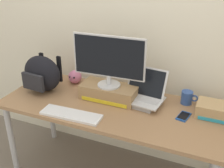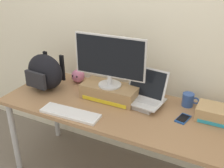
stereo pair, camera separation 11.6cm
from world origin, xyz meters
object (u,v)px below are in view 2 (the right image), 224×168
(messenger_backpack, at_px, (45,72))
(coffee_mug, at_px, (188,100))
(external_keyboard, at_px, (70,113))
(plush_toy, at_px, (78,76))
(toner_box_cyan, at_px, (220,115))
(toner_box_yellow, at_px, (110,92))
(open_laptop, at_px, (143,98))
(cell_phone, at_px, (183,119))
(desktop_monitor, at_px, (110,60))

(messenger_backpack, bearing_deg, coffee_mug, 16.33)
(external_keyboard, xyz_separation_m, plush_toy, (-0.25, 0.50, 0.05))
(messenger_backpack, relative_size, coffee_mug, 2.74)
(plush_toy, distance_m, toner_box_cyan, 1.24)
(toner_box_yellow, height_order, open_laptop, open_laptop)
(open_laptop, relative_size, external_keyboard, 0.73)
(messenger_backpack, height_order, coffee_mug, messenger_backpack)
(messenger_backpack, bearing_deg, cell_phone, 6.32)
(toner_box_yellow, distance_m, external_keyboard, 0.38)
(external_keyboard, distance_m, cell_phone, 0.81)
(open_laptop, relative_size, messenger_backpack, 0.94)
(messenger_backpack, bearing_deg, toner_box_cyan, 9.90)
(coffee_mug, relative_size, toner_box_cyan, 0.41)
(external_keyboard, bearing_deg, coffee_mug, 32.40)
(toner_box_yellow, relative_size, coffee_mug, 3.47)
(cell_phone, relative_size, plush_toy, 1.20)
(cell_phone, height_order, toner_box_cyan, toner_box_cyan)
(messenger_backpack, xyz_separation_m, plush_toy, (0.18, 0.23, -0.09))
(plush_toy, bearing_deg, toner_box_yellow, -20.53)
(toner_box_yellow, bearing_deg, desktop_monitor, -85.97)
(desktop_monitor, height_order, toner_box_cyan, desktop_monitor)
(open_laptop, bearing_deg, external_keyboard, -131.97)
(toner_box_yellow, relative_size, cell_phone, 3.15)
(desktop_monitor, distance_m, open_laptop, 0.39)
(cell_phone, bearing_deg, external_keyboard, -146.69)
(open_laptop, bearing_deg, desktop_monitor, -167.79)
(desktop_monitor, height_order, coffee_mug, desktop_monitor)
(plush_toy, bearing_deg, open_laptop, -10.27)
(toner_box_cyan, bearing_deg, plush_toy, 175.52)
(toner_box_yellow, distance_m, toner_box_cyan, 0.84)
(open_laptop, height_order, coffee_mug, open_laptop)
(messenger_backpack, height_order, cell_phone, messenger_backpack)
(plush_toy, bearing_deg, coffee_mug, 0.81)
(toner_box_yellow, height_order, desktop_monitor, desktop_monitor)
(toner_box_cyan, bearing_deg, cell_phone, -157.52)
(messenger_backpack, distance_m, coffee_mug, 1.20)
(open_laptop, relative_size, coffee_mug, 2.58)
(toner_box_yellow, distance_m, cell_phone, 0.61)
(desktop_monitor, distance_m, cell_phone, 0.69)
(external_keyboard, distance_m, plush_toy, 0.56)
(toner_box_yellow, xyz_separation_m, cell_phone, (0.61, -0.04, -0.05))
(open_laptop, xyz_separation_m, coffee_mug, (0.32, 0.14, -0.00))
(open_laptop, relative_size, plush_toy, 2.82)
(cell_phone, bearing_deg, messenger_backpack, -167.00)
(open_laptop, xyz_separation_m, plush_toy, (-0.68, 0.12, 0.01))
(toner_box_cyan, bearing_deg, messenger_backpack, -174.65)
(coffee_mug, height_order, plush_toy, plush_toy)
(plush_toy, bearing_deg, toner_box_cyan, -4.48)
(desktop_monitor, bearing_deg, cell_phone, -6.97)
(open_laptop, height_order, plush_toy, open_laptop)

